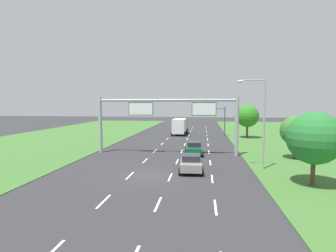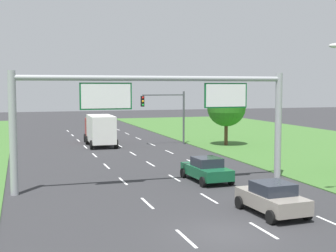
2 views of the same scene
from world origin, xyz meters
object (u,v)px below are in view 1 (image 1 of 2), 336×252
car_near_red (191,163)px  roadside_tree_far (247,116)px  traffic_light_mast (214,116)px  roadside_tree_mid (296,131)px  sign_gantry (167,114)px  box_truck (180,126)px  roadside_tree_near (314,138)px  street_lamp (260,116)px  car_lead_silver (194,148)px

car_near_red → roadside_tree_far: (8.92, 24.62, 3.20)m
traffic_light_mast → roadside_tree_far: roadside_tree_far is taller
car_near_red → roadside_tree_mid: roadside_tree_mid is taller
sign_gantry → roadside_tree_far: sign_gantry is taller
box_truck → roadside_tree_near: size_ratio=1.35×
street_lamp → car_lead_silver: bearing=133.6°
street_lamp → roadside_tree_far: size_ratio=1.42×
box_truck → traffic_light_mast: 7.26m
car_lead_silver → sign_gantry: 5.26m
car_lead_silver → box_truck: bearing=97.0°
roadside_tree_near → traffic_light_mast: bearing=101.4°
box_truck → roadside_tree_far: (12.45, -4.07, 2.28)m
car_lead_silver → sign_gantry: (-3.26, -0.31, 4.11)m
car_near_red → car_lead_silver: 8.22m
car_near_red → roadside_tree_far: 26.38m
box_truck → roadside_tree_near: (12.82, -31.72, 1.92)m
car_near_red → street_lamp: 7.78m
roadside_tree_mid → roadside_tree_far: roadside_tree_far is taller
street_lamp → roadside_tree_near: 5.70m
traffic_light_mast → roadside_tree_far: bearing=-23.9°
traffic_light_mast → roadside_tree_mid: size_ratio=1.15×
car_lead_silver → sign_gantry: sign_gantry is taller
traffic_light_mast → roadside_tree_near: roadside_tree_near is taller
roadside_tree_near → roadside_tree_mid: bearing=78.7°
roadside_tree_far → roadside_tree_mid: bearing=-82.6°
street_lamp → car_near_red: bearing=-165.7°
car_lead_silver → traffic_light_mast: (3.23, 18.93, 3.09)m
sign_gantry → street_lamp: bearing=-33.4°
car_near_red → box_truck: box_truck is taller
roadside_tree_near → box_truck: bearing=112.0°
street_lamp → roadside_tree_far: street_lamp is taller
box_truck → sign_gantry: 21.03m
car_lead_silver → street_lamp: street_lamp is taller
roadside_tree_near → roadside_tree_mid: size_ratio=1.15×
car_lead_silver → roadside_tree_far: size_ratio=0.72×
car_near_red → car_lead_silver: bearing=87.2°
traffic_light_mast → roadside_tree_far: size_ratio=0.93×
roadside_tree_near → roadside_tree_far: bearing=90.8°
roadside_tree_mid → roadside_tree_far: (-2.33, 17.80, 0.81)m
box_truck → roadside_tree_mid: 26.44m
sign_gantry → roadside_tree_near: size_ratio=3.07×
box_truck → roadside_tree_near: 34.27m
roadside_tree_mid → car_lead_silver: bearing=172.9°
roadside_tree_near → car_lead_silver: bearing=129.6°
car_near_red → roadside_tree_mid: (11.25, 6.82, 2.39)m
box_truck → street_lamp: (9.83, -27.09, 3.37)m
car_lead_silver → roadside_tree_near: bearing=-53.3°
car_lead_silver → box_truck: box_truck is taller
box_truck → roadside_tree_mid: roadside_tree_mid is taller
car_near_red → traffic_light_mast: 27.51m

